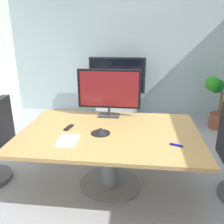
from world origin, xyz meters
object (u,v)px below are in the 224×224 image
object	(u,v)px
tv_monitor	(109,90)
remote_control	(69,127)
wall_display_unit	(117,97)
conference_table	(110,144)
conference_phone	(101,131)
potted_plant	(221,96)

from	to	relation	value
tv_monitor	remote_control	xyz separation A→B (m)	(-0.43, -0.48, -0.35)
wall_display_unit	remote_control	world-z (taller)	wall_display_unit
remote_control	conference_table	bearing A→B (deg)	7.93
wall_display_unit	conference_phone	size ratio (longest dim) A/B	5.95
wall_display_unit	remote_control	distance (m)	2.53
tv_monitor	wall_display_unit	bearing A→B (deg)	92.16
wall_display_unit	potted_plant	xyz separation A→B (m)	(2.04, -0.43, 0.21)
conference_phone	remote_control	size ratio (longest dim) A/B	1.29
tv_monitor	wall_display_unit	world-z (taller)	tv_monitor
conference_table	wall_display_unit	size ratio (longest dim) A/B	1.57
potted_plant	remote_control	bearing A→B (deg)	-139.34
conference_table	remote_control	size ratio (longest dim) A/B	12.10
conference_table	remote_control	bearing A→B (deg)	176.05
conference_phone	conference_table	bearing A→B (deg)	38.35
tv_monitor	conference_phone	size ratio (longest dim) A/B	3.82
conference_table	potted_plant	world-z (taller)	potted_plant
tv_monitor	remote_control	bearing A→B (deg)	-131.51
remote_control	tv_monitor	bearing A→B (deg)	60.37
remote_control	wall_display_unit	bearing A→B (deg)	93.79
wall_display_unit	potted_plant	distance (m)	2.10
potted_plant	conference_phone	world-z (taller)	potted_plant
tv_monitor	conference_phone	xyz separation A→B (m)	(-0.03, -0.59, -0.33)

